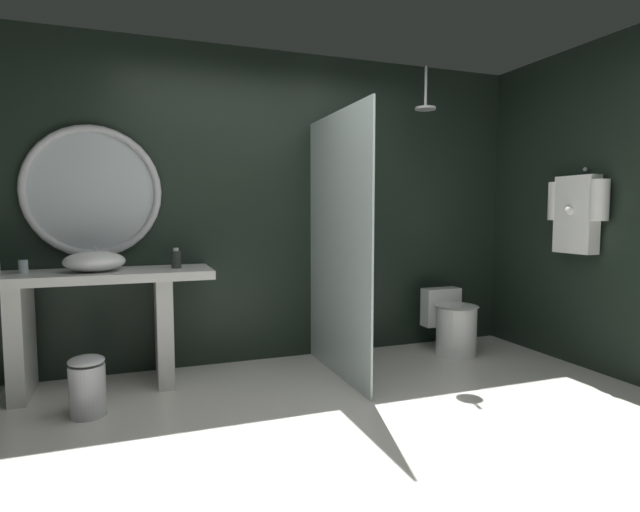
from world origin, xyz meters
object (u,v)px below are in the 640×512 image
(vessel_sink, at_px, (94,261))
(waste_bin, at_px, (87,385))
(round_wall_mirror, at_px, (93,192))
(tumbler_cup, at_px, (23,266))
(hanging_bathrobe, at_px, (577,210))
(rain_shower_head, at_px, (425,103))
(toilet, at_px, (453,324))
(soap_dispenser, at_px, (176,259))

(vessel_sink, relative_size, waste_bin, 1.07)
(vessel_sink, xyz_separation_m, round_wall_mirror, (-0.01, 0.29, 0.49))
(tumbler_cup, bearing_deg, hanging_bathrobe, -11.87)
(round_wall_mirror, xyz_separation_m, waste_bin, (-0.02, -0.77, -1.22))
(rain_shower_head, distance_m, waste_bin, 3.37)
(round_wall_mirror, bearing_deg, hanging_bathrobe, -16.23)
(vessel_sink, bearing_deg, tumbler_cup, 168.63)
(tumbler_cup, bearing_deg, round_wall_mirror, 24.37)
(tumbler_cup, bearing_deg, waste_bin, -53.95)
(vessel_sink, xyz_separation_m, toilet, (2.91, -0.09, -0.65))
(rain_shower_head, distance_m, toilet, 1.94)
(tumbler_cup, bearing_deg, toilet, -3.01)
(round_wall_mirror, relative_size, waste_bin, 2.57)
(toilet, bearing_deg, vessel_sink, 178.32)
(hanging_bathrobe, relative_size, toilet, 1.22)
(vessel_sink, distance_m, rain_shower_head, 2.93)
(soap_dispenser, bearing_deg, vessel_sink, -176.65)
(round_wall_mirror, distance_m, waste_bin, 1.45)
(toilet, xyz_separation_m, waste_bin, (-2.95, -0.40, -0.07))
(vessel_sink, height_order, waste_bin, vessel_sink)
(vessel_sink, distance_m, soap_dispenser, 0.55)
(toilet, bearing_deg, round_wall_mirror, 172.68)
(rain_shower_head, bearing_deg, toilet, -14.48)
(vessel_sink, relative_size, soap_dispenser, 2.69)
(round_wall_mirror, xyz_separation_m, toilet, (2.93, -0.38, -1.15))
(soap_dispenser, bearing_deg, rain_shower_head, -1.29)
(round_wall_mirror, distance_m, toilet, 3.17)
(tumbler_cup, xyz_separation_m, round_wall_mirror, (0.44, 0.20, 0.52))
(round_wall_mirror, distance_m, hanging_bathrobe, 3.75)
(tumbler_cup, relative_size, rain_shower_head, 0.25)
(soap_dispenser, xyz_separation_m, rain_shower_head, (2.08, -0.05, 1.27))
(waste_bin, bearing_deg, hanging_bathrobe, -4.33)
(round_wall_mirror, relative_size, hanging_bathrobe, 1.43)
(hanging_bathrobe, bearing_deg, waste_bin, 175.67)
(rain_shower_head, height_order, hanging_bathrobe, rain_shower_head)
(tumbler_cup, distance_m, toilet, 3.43)
(vessel_sink, distance_m, toilet, 2.99)
(hanging_bathrobe, bearing_deg, vessel_sink, 168.07)
(tumbler_cup, bearing_deg, rain_shower_head, -1.96)
(rain_shower_head, relative_size, toilet, 0.65)
(vessel_sink, xyz_separation_m, hanging_bathrobe, (3.59, -0.76, 0.36))
(hanging_bathrobe, distance_m, waste_bin, 3.79)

